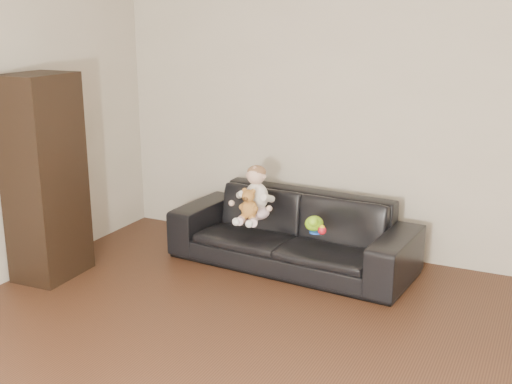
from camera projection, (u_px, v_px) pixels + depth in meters
The scene contains 9 objects.
wall_back at pixel (411, 97), 4.81m from camera, with size 5.00×5.00×0.00m, color #B9AF9B.
sofa at pixel (292, 231), 4.97m from camera, with size 1.88×0.74×0.55m, color black.
cabinet at pixel (45, 178), 4.65m from camera, with size 0.38×0.52×1.50m, color black.
shelf_item at pixel (43, 132), 4.56m from camera, with size 0.18×0.25×0.28m, color silver.
baby at pixel (255, 196), 4.92m from camera, with size 0.32×0.39×0.43m.
teddy_bear at pixel (249, 204), 4.81m from camera, with size 0.16×0.16×0.23m.
toy_green at pixel (314, 223), 4.70m from camera, with size 0.13×0.16×0.11m, color #90E01A.
toy_rattle at pixel (322, 230), 4.62m from camera, with size 0.06×0.06×0.06m, color red.
toy_blue_disc at pixel (316, 232), 4.67m from camera, with size 0.10×0.10×0.01m, color blue.
Camera 1 is at (1.05, -2.11, 1.90)m, focal length 45.00 mm.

